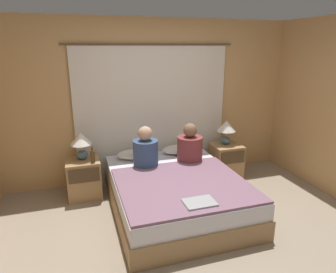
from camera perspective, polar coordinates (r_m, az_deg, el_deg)
The scene contains 15 objects.
ground_plane at distance 3.57m, azimuth 5.37°, elevation -19.03°, with size 16.00×16.00×0.00m, color gray.
wall_back at distance 4.75m, azimuth -3.08°, elevation 6.66°, with size 4.68×0.06×2.50m.
curtain_panel at distance 4.73m, azimuth -2.85°, elevation 4.26°, with size 2.60×0.02×2.13m.
bed at distance 4.03m, azimuth 1.35°, elevation -10.60°, with size 1.61×2.06×0.47m.
nightstand_left at distance 4.48m, azimuth -15.69°, elevation -7.66°, with size 0.46×0.44×0.55m.
nightstand_right at distance 5.04m, azimuth 10.96°, elevation -4.55°, with size 0.46×0.44×0.55m.
lamp_left at distance 4.34m, azimuth -16.27°, elevation -0.92°, with size 0.30×0.30×0.39m.
lamp_right at distance 4.91m, azimuth 11.04°, elevation 1.49°, with size 0.30×0.30×0.39m.
pillow_left at distance 4.56m, azimuth -6.21°, elevation -3.32°, with size 0.56×0.34×0.12m.
pillow_right at distance 4.73m, azimuth 2.22°, elevation -2.44°, with size 0.56×0.34×0.12m.
blanket_on_bed at distance 3.67m, azimuth 2.90°, elevation -9.14°, with size 1.55×1.41×0.03m.
person_left_in_bed at distance 4.17m, azimuth -4.29°, elevation -2.69°, with size 0.35×0.35×0.58m.
person_right_in_bed at distance 4.36m, azimuth 4.18°, elevation -1.92°, with size 0.37×0.37×0.57m.
beer_bottle_on_left_stand at distance 4.23m, azimuth -14.15°, elevation -3.65°, with size 0.06×0.06×0.23m.
laptop_on_bed at distance 3.25m, azimuth 5.96°, elevation -12.38°, with size 0.33×0.24×0.02m.
Camera 1 is at (-1.17, -2.65, 2.08)m, focal length 32.00 mm.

